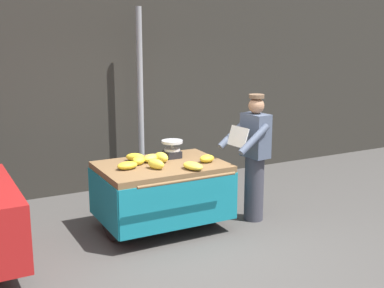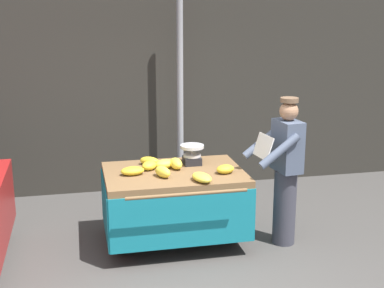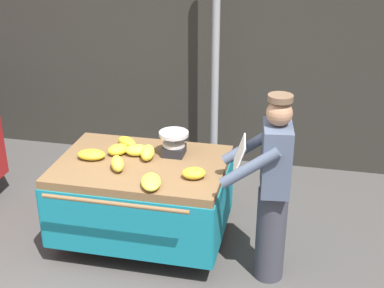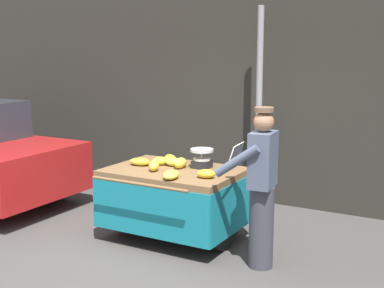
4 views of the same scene
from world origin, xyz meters
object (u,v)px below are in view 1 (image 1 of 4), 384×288
Objects in this scene: banana_bunch_4 at (127,165)px; banana_bunch_6 at (139,160)px; banana_cart at (162,182)px; vendor_person at (254,157)px; banana_bunch_5 at (151,158)px; banana_bunch_3 at (162,157)px; banana_bunch_0 at (135,157)px; street_pole at (141,102)px; banana_bunch_7 at (193,166)px; banana_bunch_1 at (156,164)px; banana_bunch_2 at (207,159)px; weighing_scale at (172,149)px.

banana_bunch_4 is 0.26m from banana_bunch_6.
banana_cart is 0.93× the size of vendor_person.
banana_bunch_3 is at bearing -24.26° from banana_bunch_5.
banana_bunch_5 reaches higher than banana_bunch_6.
banana_bunch_5 reaches higher than banana_cart.
banana_bunch_3 is at bearing -38.10° from banana_bunch_0.
banana_bunch_5 is at bearing 7.24° from banana_bunch_6.
banana_bunch_6 is at bearing -172.76° from banana_bunch_5.
street_pole is 1.65m from banana_bunch_5.
banana_bunch_7 is (0.18, -0.51, -0.02)m from banana_bunch_3.
banana_bunch_5 is at bearing -107.68° from street_pole.
banana_bunch_5 is at bearing 162.78° from vendor_person.
banana_cart is at bearing 117.86° from banana_bunch_7.
banana_bunch_1 is 0.70m from banana_bunch_2.
weighing_scale reaches higher than banana_cart.
banana_bunch_1 is at bearing -71.30° from banana_bunch_6.
banana_bunch_2 is 0.12× the size of vendor_person.
banana_bunch_4 is (-0.87, -1.67, -0.52)m from street_pole.
banana_bunch_1 reaches higher than banana_bunch_5.
banana_bunch_0 is 1.00× the size of banana_bunch_3.
weighing_scale is at bearing 86.77° from banana_bunch_7.
street_pole reaches higher than banana_bunch_1.
banana_bunch_1 reaches higher than banana_bunch_2.
banana_bunch_0 is 0.41m from banana_bunch_4.
banana_bunch_5 is (-0.48, -1.50, -0.51)m from street_pole.
banana_bunch_3 is at bearing -147.54° from weighing_scale.
banana_bunch_4 is at bearing 153.65° from banana_bunch_1.
weighing_scale is at bearing 153.11° from vendor_person.
street_pole is at bearing 62.53° from banana_bunch_4.
banana_cart is at bearing -103.70° from street_pole.
vendor_person is at bearing -14.37° from banana_bunch_6.
street_pole is 1.68× the size of vendor_person.
banana_bunch_1 is at bearing -103.69° from banana_bunch_5.
street_pole is at bearing 73.03° from banana_bunch_1.
banana_bunch_6 is (-0.30, 0.03, -0.01)m from banana_bunch_3.
street_pole is 1.87m from banana_cart.
banana_bunch_5 is (-0.34, -0.09, -0.07)m from weighing_scale.
street_pole is 1.95m from banana_bunch_4.
banana_bunch_6 is (-0.03, -0.19, 0.00)m from banana_bunch_0.
weighing_scale reaches higher than banana_bunch_2.
banana_bunch_2 is at bearing -85.43° from street_pole.
banana_bunch_0 is 0.91× the size of banana_bunch_4.
banana_bunch_1 reaches higher than banana_cart.
banana_bunch_4 is at bearing 172.26° from vendor_person.
weighing_scale is (-0.14, -1.41, -0.44)m from street_pole.
weighing_scale is at bearing 123.80° from banana_bunch_2.
banana_bunch_1 is at bearing -135.29° from weighing_scale.
banana_bunch_2 is 0.39m from banana_bunch_7.
banana_bunch_3 is 0.13m from banana_bunch_5.
banana_bunch_0 is at bearing 147.23° from banana_bunch_2.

